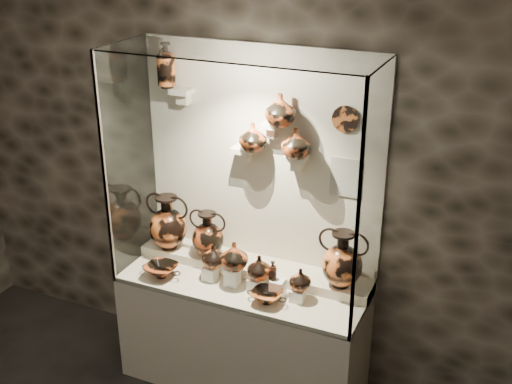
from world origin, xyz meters
TOP-DOWN VIEW (x-y plane):
  - wall_back at (0.00, 2.50)m, footprint 5.00×0.02m
  - plinth at (0.00, 2.18)m, footprint 1.70×0.60m
  - front_tier at (0.00, 2.18)m, footprint 1.68×0.58m
  - rear_tier at (0.00, 2.35)m, footprint 1.70×0.25m
  - back_panel at (0.00, 2.50)m, footprint 1.70×0.03m
  - glass_front at (0.00, 1.88)m, footprint 1.70×0.01m
  - glass_left at (-0.85, 2.18)m, footprint 0.01×0.60m
  - glass_right at (0.85, 2.18)m, footprint 0.01×0.60m
  - glass_top at (0.00, 2.18)m, footprint 1.70×0.60m
  - frame_post_left at (-0.84, 1.89)m, footprint 0.02×0.02m
  - frame_post_right at (0.84, 1.89)m, footprint 0.02×0.02m
  - pedestal_a at (-0.22, 2.13)m, footprint 0.09×0.09m
  - pedestal_b at (-0.05, 2.13)m, footprint 0.09×0.09m
  - pedestal_c at (0.12, 2.13)m, footprint 0.09×0.09m
  - pedestal_d at (0.28, 2.13)m, footprint 0.09×0.09m
  - pedestal_e at (0.42, 2.13)m, footprint 0.09×0.09m
  - bracket_ul at (-0.55, 2.42)m, footprint 0.14×0.12m
  - bracket_ca at (-0.10, 2.42)m, footprint 0.14×0.12m
  - bracket_cb at (0.10, 2.42)m, footprint 0.10×0.12m
  - bracket_cc at (0.28, 2.42)m, footprint 0.14×0.12m
  - amphora_left at (-0.65, 2.31)m, footprint 0.35×0.35m
  - amphora_mid at (-0.33, 2.31)m, footprint 0.33×0.33m
  - amphora_right at (0.65, 2.31)m, footprint 0.31×0.31m
  - jug_a at (-0.20, 2.15)m, footprint 0.19×0.19m
  - jug_b at (-0.03, 2.13)m, footprint 0.21×0.21m
  - jug_c at (0.14, 2.15)m, footprint 0.21×0.21m
  - jug_e at (0.43, 2.14)m, footprint 0.18×0.18m
  - lekythos_small at (0.24, 2.13)m, footprint 0.07×0.07m
  - kylix_left at (-0.54, 2.02)m, footprint 0.33×0.30m
  - kylix_right at (0.25, 2.02)m, footprint 0.32×0.30m
  - lekythos_tall at (-0.65, 2.40)m, footprint 0.13×0.13m
  - ovoid_vase_a at (-0.01, 2.38)m, footprint 0.20×0.20m
  - ovoid_vase_b at (0.18, 2.37)m, footprint 0.24×0.24m
  - ovoid_vase_c at (0.29, 2.38)m, footprint 0.24×0.24m
  - wall_plate at (0.58, 2.47)m, footprint 0.17×0.02m
  - info_placard at (0.59, 2.47)m, footprint 0.19×0.01m

SIDE VIEW (x-z plane):
  - plinth at x=0.00m, z-range 0.00..0.80m
  - front_tier at x=0.00m, z-range 0.80..0.83m
  - rear_tier at x=0.00m, z-range 0.80..0.90m
  - pedestal_e at x=0.42m, z-range 0.83..0.91m
  - pedestal_c at x=0.12m, z-range 0.83..0.92m
  - pedestal_a at x=-0.22m, z-range 0.83..0.93m
  - kylix_right at x=0.25m, z-range 0.83..0.93m
  - kylix_left at x=-0.54m, z-range 0.83..0.94m
  - pedestal_d at x=0.28m, z-range 0.83..0.95m
  - pedestal_b at x=-0.05m, z-range 0.83..0.96m
  - jug_e at x=0.43m, z-range 0.91..1.06m
  - jug_c at x=0.14m, z-range 0.92..1.09m
  - jug_a at x=-0.20m, z-range 0.93..1.10m
  - lekythos_small at x=0.24m, z-range 0.95..1.10m
  - jug_b at x=-0.03m, z-range 0.96..1.16m
  - amphora_mid at x=-0.33m, z-range 0.90..1.24m
  - amphora_right at x=0.65m, z-range 0.90..1.29m
  - amphora_left at x=-0.65m, z-range 0.90..1.31m
  - info_placard at x=0.59m, z-range 1.47..1.73m
  - wall_back at x=0.00m, z-range 0.00..3.20m
  - back_panel at x=0.00m, z-range 0.80..2.40m
  - glass_front at x=0.00m, z-range 0.80..2.40m
  - glass_left at x=-0.85m, z-range 0.80..2.40m
  - glass_right at x=0.85m, z-range 0.80..2.40m
  - frame_post_left at x=-0.84m, z-range 0.80..2.40m
  - frame_post_right at x=0.84m, z-range 0.80..2.40m
  - bracket_ca at x=-0.10m, z-range 1.68..1.72m
  - bracket_cc at x=0.28m, z-range 1.68..1.72m
  - ovoid_vase_a at x=-0.01m, z-range 1.72..1.91m
  - ovoid_vase_c at x=0.29m, z-range 1.72..1.91m
  - bracket_cb at x=0.10m, z-range 1.88..1.92m
  - wall_plate at x=0.58m, z-range 1.90..2.07m
  - ovoid_vase_b at x=0.18m, z-range 1.92..2.12m
  - bracket_ul at x=-0.55m, z-range 2.03..2.07m
  - lekythos_tall at x=-0.65m, z-range 2.07..2.40m
  - glass_top at x=0.00m, z-range 2.39..2.40m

